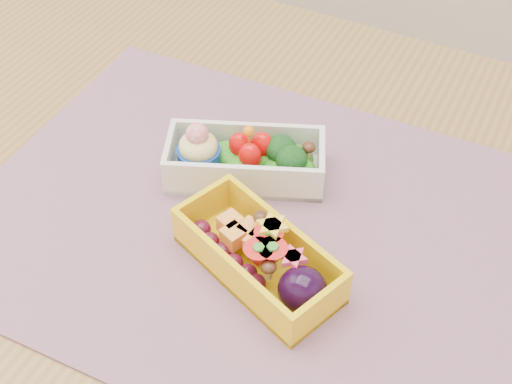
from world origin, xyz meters
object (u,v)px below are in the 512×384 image
at_px(table, 267,289).
at_px(bento_white, 244,159).
at_px(placemat, 247,219).
at_px(bento_yellow, 260,257).

xyz_separation_m(table, bento_white, (-0.06, 0.06, 0.12)).
height_order(table, placemat, placemat).
height_order(placemat, bento_white, bento_white).
xyz_separation_m(table, placemat, (-0.02, 0.00, 0.10)).
bearing_deg(table, bento_yellow, -71.18).
height_order(bento_white, bento_yellow, bento_white).
height_order(placemat, bento_yellow, bento_yellow).
relative_size(placemat, bento_white, 3.07).
relative_size(table, placemat, 2.18).
height_order(table, bento_yellow, bento_yellow).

